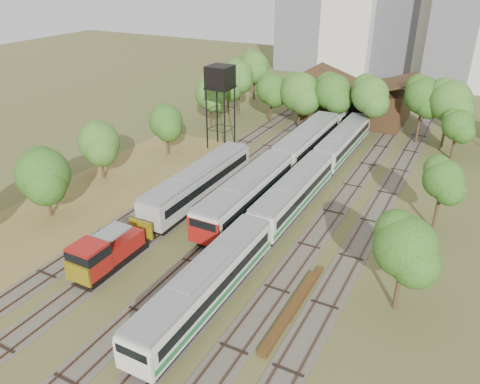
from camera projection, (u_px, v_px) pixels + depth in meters
The scene contains 15 objects.
ground at pixel (134, 349), 31.86m from camera, with size 240.00×240.00×0.00m, color #475123.
dry_grass_patch at pixel (42, 231), 45.74m from camera, with size 14.00×60.00×0.04m, color brown.
tracks at pixel (275, 199), 51.89m from camera, with size 24.60×80.00×0.19m.
railcar_red_set at pixel (281, 165), 54.98m from camera, with size 3.26×34.58×4.03m.
railcar_green_set at pixel (294, 193), 48.92m from camera, with size 2.90×52.08×3.59m.
railcar_rear at pixel (347, 110), 76.69m from camera, with size 2.70×16.08×3.34m.
shunter_locomotive at pixel (105, 254), 39.36m from camera, with size 2.61×8.10×3.42m.
old_grey_coach at pixel (199, 183), 50.92m from camera, with size 3.02×18.00×3.73m.
water_tower at pixel (220, 79), 62.09m from camera, with size 3.29×3.29×11.36m.
rail_pile_near at pixel (291, 310), 35.17m from camera, with size 0.69×10.29×0.34m, color #543518.
rail_pile_far at pixel (305, 293), 37.09m from camera, with size 0.47×7.59×0.25m, color #543518.
maintenance_shed at pixel (356, 101), 76.83m from camera, with size 16.45×11.55×7.58m.
tree_band_left at pixel (147, 122), 60.26m from camera, with size 7.69×74.23×8.85m.
tree_band_far at pixel (376, 97), 67.02m from camera, with size 49.94×8.20×9.67m.
tree_band_right at pixel (436, 181), 43.80m from camera, with size 5.16×38.23×7.78m.
Camera 1 is at (17.51, -17.58, 23.82)m, focal length 35.00 mm.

